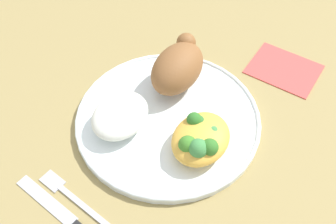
{
  "coord_description": "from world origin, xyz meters",
  "views": [
    {
      "loc": [
        -0.35,
        -0.21,
        0.52
      ],
      "look_at": [
        0.0,
        0.0,
        0.02
      ],
      "focal_mm": 43.24,
      "sensor_mm": 36.0,
      "label": 1
    }
  ],
  "objects": [
    {
      "name": "napkin",
      "position": [
        0.21,
        -0.12,
        0.0
      ],
      "size": [
        0.1,
        0.12,
        0.0
      ],
      "primitive_type": "cube",
      "rotation": [
        0.0,
        0.0,
        -0.04
      ],
      "color": "#DB4C47",
      "rests_on": "ground_plane"
    },
    {
      "name": "fork",
      "position": [
        -0.19,
        0.04,
        0.0
      ],
      "size": [
        0.03,
        0.14,
        0.01
      ],
      "color": "#B2B2B7",
      "rests_on": "ground_plane"
    },
    {
      "name": "knife",
      "position": [
        -0.22,
        0.02,
        0.0
      ],
      "size": [
        0.04,
        0.19,
        0.01
      ],
      "color": "black",
      "rests_on": "ground_plane"
    },
    {
      "name": "mac_cheese_with_broccoli",
      "position": [
        -0.03,
        -0.07,
        0.04
      ],
      "size": [
        0.1,
        0.08,
        0.05
      ],
      "color": "gold",
      "rests_on": "plate"
    },
    {
      "name": "roasted_chicken",
      "position": [
        0.07,
        0.02,
        0.05
      ],
      "size": [
        0.12,
        0.07,
        0.07
      ],
      "color": "brown",
      "rests_on": "plate"
    },
    {
      "name": "plate",
      "position": [
        0.0,
        0.0,
        0.01
      ],
      "size": [
        0.3,
        0.3,
        0.01
      ],
      "color": "white",
      "rests_on": "ground_plane"
    },
    {
      "name": "ground_plane",
      "position": [
        0.0,
        0.0,
        0.0
      ],
      "size": [
        2.0,
        2.0,
        0.0
      ],
      "primitive_type": "plane",
      "color": "#96834D"
    },
    {
      "name": "rice_pile",
      "position": [
        -0.05,
        0.06,
        0.03
      ],
      "size": [
        0.1,
        0.08,
        0.04
      ],
      "primitive_type": "ellipsoid",
      "color": "white",
      "rests_on": "plate"
    }
  ]
}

